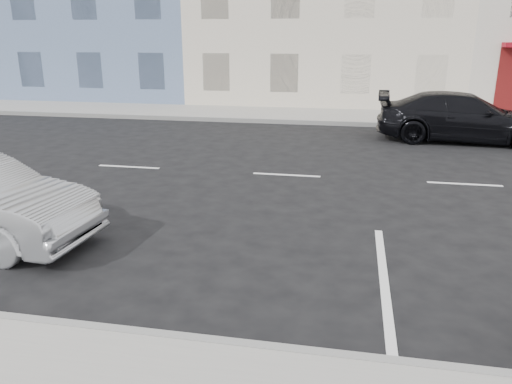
% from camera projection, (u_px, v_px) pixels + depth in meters
% --- Properties ---
extents(ground, '(120.00, 120.00, 0.00)m').
position_uv_depth(ground, '(373.00, 179.00, 11.47)').
color(ground, black).
rests_on(ground, ground).
extents(sidewalk_far, '(80.00, 3.40, 0.15)m').
position_uv_depth(sidewalk_far, '(242.00, 113.00, 20.49)').
color(sidewalk_far, gray).
rests_on(sidewalk_far, ground).
extents(curb_far, '(80.00, 0.12, 0.16)m').
position_uv_depth(curb_far, '(232.00, 120.00, 18.90)').
color(curb_far, gray).
rests_on(curb_far, ground).
extents(car_far, '(5.26, 2.37, 1.50)m').
position_uv_depth(car_far, '(462.00, 117.00, 15.37)').
color(car_far, black).
rests_on(car_far, ground).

